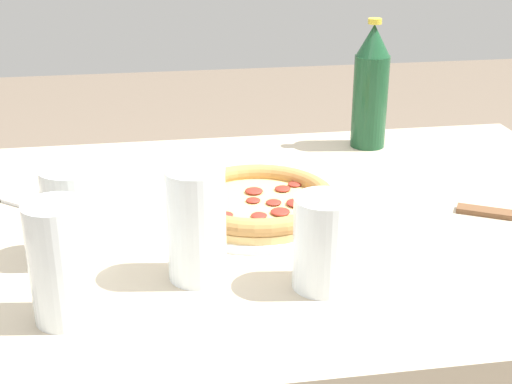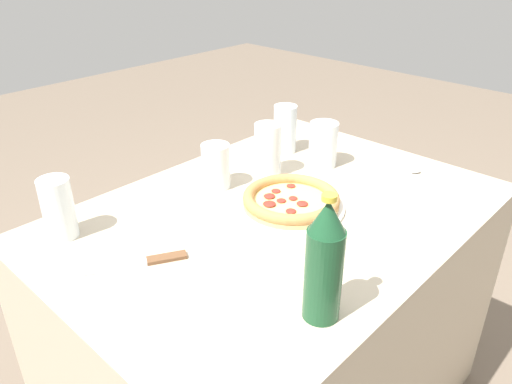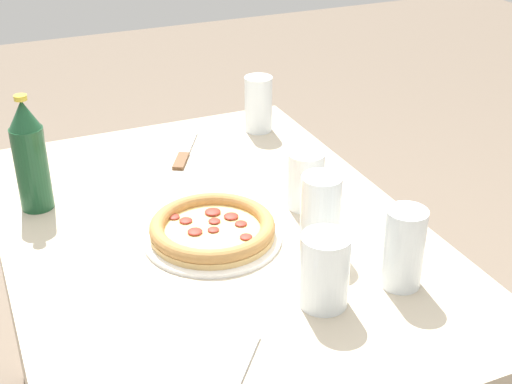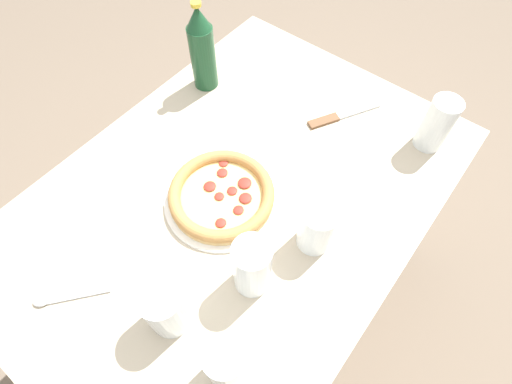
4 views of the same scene
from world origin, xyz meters
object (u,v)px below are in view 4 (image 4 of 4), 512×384
pizza_salami (222,196)px  knife (341,115)px  glass_red_wine (252,268)px  beer_bottle (202,49)px  glass_iced_tea (436,126)px  glass_orange_juice (226,365)px  glass_mango_juice (167,308)px  spoon (64,296)px  glass_water (317,228)px

pizza_salami → knife: pizza_salami is taller
glass_red_wine → beer_bottle: size_ratio=0.60×
glass_iced_tea → glass_red_wine: glass_red_wine is taller
glass_orange_juice → beer_bottle: 0.75m
glass_mango_juice → spoon: (-0.11, 0.20, -0.06)m
glass_water → glass_orange_juice: glass_orange_juice is taller
pizza_salami → glass_iced_tea: (0.45, -0.29, 0.04)m
spoon → glass_mango_juice: bearing=-61.8°
glass_water → glass_orange_juice: bearing=-175.3°
beer_bottle → spoon: (-0.63, -0.19, -0.11)m
glass_mango_juice → spoon: bearing=118.2°
glass_mango_juice → glass_iced_tea: bearing=-15.4°
pizza_salami → spoon: (-0.37, 0.10, -0.02)m
glass_water → spoon: size_ratio=0.92×
glass_iced_tea → pizza_salami: bearing=146.8°
beer_bottle → spoon: beer_bottle is taller
pizza_salami → knife: bearing=-10.9°
glass_mango_juice → glass_red_wine: 0.17m
glass_iced_tea → glass_red_wine: (-0.56, 0.12, 0.01)m
glass_mango_juice → glass_water: 0.33m
glass_red_wine → glass_mango_juice: bearing=154.1°
beer_bottle → knife: 0.40m
spoon → pizza_salami: bearing=-15.2°
beer_bottle → glass_mango_juice: bearing=-143.7°
pizza_salami → glass_red_wine: size_ratio=1.80×
pizza_salami → beer_bottle: size_ratio=1.09×
glass_water → glass_iced_tea: bearing=-10.2°
glass_mango_juice → glass_orange_juice: glass_orange_juice is taller
glass_iced_tea → beer_bottle: beer_bottle is taller
glass_mango_juice → beer_bottle: (0.52, 0.39, 0.06)m
pizza_salami → knife: size_ratio=1.38×
glass_water → glass_iced_tea: (0.40, -0.07, 0.01)m
glass_iced_tea → knife: bearing=104.8°
glass_orange_juice → glass_mango_juice: bearing=88.1°
glass_iced_tea → spoon: bearing=154.3°
glass_red_wine → beer_bottle: (0.37, 0.46, 0.05)m
glass_iced_tea → glass_orange_juice: 0.72m
glass_red_wine → knife: glass_red_wine is taller
pizza_salami → glass_red_wine: 0.21m
glass_iced_tea → knife: 0.23m
knife → glass_mango_juice: bearing=-178.0°
glass_iced_tea → glass_red_wine: 0.57m
glass_red_wine → knife: 0.51m
glass_orange_juice → spoon: bearing=106.3°
pizza_salami → glass_orange_juice: glass_orange_juice is taller
glass_mango_juice → glass_orange_juice: bearing=-91.9°
knife → beer_bottle: bearing=109.5°
glass_mango_juice → glass_red_wine: glass_red_wine is taller
glass_iced_tea → spoon: (-0.82, 0.39, -0.06)m
glass_red_wine → pizza_salami: bearing=58.5°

